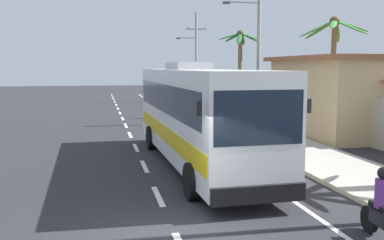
# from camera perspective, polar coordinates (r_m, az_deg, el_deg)

# --- Properties ---
(ground_plane) EXTENTS (160.00, 160.00, 0.00)m
(ground_plane) POSITION_cam_1_polar(r_m,az_deg,el_deg) (9.74, -1.84, -15.11)
(ground_plane) COLOR #28282D
(sidewalk_kerb) EXTENTS (3.20, 90.00, 0.14)m
(sidewalk_kerb) POSITION_cam_1_polar(r_m,az_deg,el_deg) (20.97, 11.85, -3.10)
(sidewalk_kerb) COLOR #A8A399
(sidewalk_kerb) RESTS_ON ground
(lane_markings) EXTENTS (3.71, 71.66, 0.01)m
(lane_markings) POSITION_cam_1_polar(r_m,az_deg,el_deg) (24.40, -2.85, -1.73)
(lane_markings) COLOR white
(lane_markings) RESTS_ON ground
(boundary_wall) EXTENTS (0.24, 60.00, 2.27)m
(boundary_wall) POSITION_cam_1_polar(r_m,az_deg,el_deg) (26.05, 16.05, 1.06)
(boundary_wall) COLOR #9E998E
(boundary_wall) RESTS_ON ground
(coach_bus_foreground) EXTENTS (3.15, 12.12, 3.83)m
(coach_bus_foreground) POSITION_cam_1_polar(r_m,az_deg,el_deg) (16.31, 0.64, 1.04)
(coach_bus_foreground) COLOR white
(coach_bus_foreground) RESTS_ON ground
(utility_pole_mid) EXTENTS (3.43, 0.24, 10.01)m
(utility_pole_mid) POSITION_cam_1_polar(r_m,az_deg,el_deg) (29.35, 8.45, 10.09)
(utility_pole_mid) COLOR #9E9E99
(utility_pole_mid) RESTS_ON ground
(utility_pole_far) EXTENTS (3.21, 0.24, 9.32)m
(utility_pole_far) POSITION_cam_1_polar(r_m,az_deg,el_deg) (47.30, 0.45, 8.41)
(utility_pole_far) COLOR #9E9E99
(utility_pole_far) RESTS_ON ground
(palm_nearest) EXTENTS (3.26, 3.07, 6.30)m
(palm_nearest) POSITION_cam_1_polar(r_m,az_deg,el_deg) (32.64, 6.24, 8.28)
(palm_nearest) COLOR brown
(palm_nearest) RESTS_ON ground
(palm_second) EXTENTS (3.96, 3.58, 6.32)m
(palm_second) POSITION_cam_1_polar(r_m,az_deg,el_deg) (25.14, 17.83, 8.91)
(palm_second) COLOR brown
(palm_second) RESTS_ON ground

